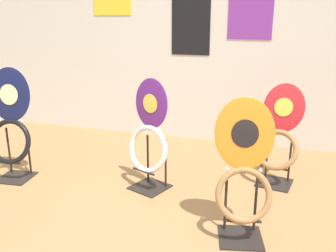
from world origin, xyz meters
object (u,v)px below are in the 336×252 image
at_px(toilet_seat_display_purple_note, 149,140).
at_px(toilet_seat_display_navy_moon, 10,127).
at_px(toilet_seat_display_orange_sun, 244,176).
at_px(toilet_seat_display_crimson_swirl, 279,138).

distance_m(toilet_seat_display_purple_note, toilet_seat_display_navy_moon, 1.22).
height_order(toilet_seat_display_purple_note, toilet_seat_display_navy_moon, toilet_seat_display_navy_moon).
relative_size(toilet_seat_display_purple_note, toilet_seat_display_navy_moon, 0.95).
relative_size(toilet_seat_display_purple_note, toilet_seat_display_orange_sun, 1.01).
height_order(toilet_seat_display_crimson_swirl, toilet_seat_display_orange_sun, toilet_seat_display_orange_sun).
bearing_deg(toilet_seat_display_navy_moon, toilet_seat_display_orange_sun, -9.15).
distance_m(toilet_seat_display_orange_sun, toilet_seat_display_navy_moon, 2.05).
relative_size(toilet_seat_display_purple_note, toilet_seat_display_crimson_swirl, 1.10).
xyz_separation_m(toilet_seat_display_crimson_swirl, toilet_seat_display_navy_moon, (-2.21, -0.60, 0.06)).
bearing_deg(toilet_seat_display_purple_note, toilet_seat_display_crimson_swirl, 23.53).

